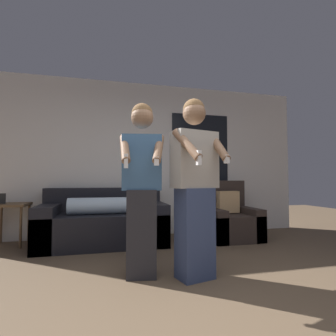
{
  "coord_description": "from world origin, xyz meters",
  "views": [
    {
      "loc": [
        -0.6,
        -1.68,
        0.96
      ],
      "look_at": [
        0.03,
        0.88,
        1.09
      ],
      "focal_mm": 28.0,
      "sensor_mm": 36.0,
      "label": 1
    }
  ],
  "objects_px": {
    "person_left": "(142,185)",
    "armchair": "(228,219)",
    "side_table": "(11,210)",
    "person_right": "(195,185)",
    "couch": "(104,223)"
  },
  "relations": [
    {
      "from": "person_left",
      "to": "armchair",
      "type": "bearing_deg",
      "value": 40.22
    },
    {
      "from": "side_table",
      "to": "person_right",
      "type": "relative_size",
      "value": 0.43
    },
    {
      "from": "couch",
      "to": "person_left",
      "type": "relative_size",
      "value": 1.05
    },
    {
      "from": "couch",
      "to": "person_right",
      "type": "bearing_deg",
      "value": -61.93
    },
    {
      "from": "armchair",
      "to": "side_table",
      "type": "xyz_separation_m",
      "value": [
        -3.36,
        0.3,
        0.21
      ]
    },
    {
      "from": "side_table",
      "to": "person_right",
      "type": "xyz_separation_m",
      "value": [
        2.22,
        -1.86,
        0.39
      ]
    },
    {
      "from": "armchair",
      "to": "person_left",
      "type": "distance_m",
      "value": 2.24
    },
    {
      "from": "armchair",
      "to": "side_table",
      "type": "bearing_deg",
      "value": 174.91
    },
    {
      "from": "armchair",
      "to": "person_right",
      "type": "distance_m",
      "value": 2.03
    },
    {
      "from": "person_right",
      "to": "person_left",
      "type": "bearing_deg",
      "value": 161.51
    },
    {
      "from": "couch",
      "to": "armchair",
      "type": "bearing_deg",
      "value": -2.35
    },
    {
      "from": "couch",
      "to": "person_left",
      "type": "bearing_deg",
      "value": -75.88
    },
    {
      "from": "couch",
      "to": "armchair",
      "type": "relative_size",
      "value": 1.92
    },
    {
      "from": "armchair",
      "to": "person_left",
      "type": "xyz_separation_m",
      "value": [
        -1.65,
        -1.39,
        0.6
      ]
    },
    {
      "from": "person_left",
      "to": "person_right",
      "type": "distance_m",
      "value": 0.53
    }
  ]
}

